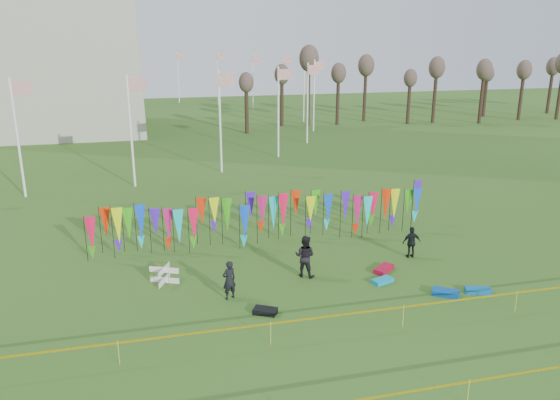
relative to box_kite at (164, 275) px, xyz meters
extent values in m
plane|color=#2D4E16|center=(5.40, -3.90, -0.39)|extent=(160.00, 160.00, 0.00)
cylinder|color=white|center=(19.40, 44.10, 3.61)|extent=(0.16, 0.16, 8.00)
plane|color=#AE1A12|center=(20.00, 44.10, 6.91)|extent=(1.40, 0.00, 1.40)
cylinder|color=white|center=(18.44, 51.35, 3.61)|extent=(0.16, 0.16, 8.00)
plane|color=#AE1A12|center=(19.04, 51.35, 6.91)|extent=(1.40, 0.00, 1.40)
cylinder|color=white|center=(15.65, 58.10, 3.61)|extent=(0.16, 0.16, 8.00)
plane|color=#AE1A12|center=(16.25, 58.10, 6.91)|extent=(1.40, 0.00, 1.40)
cylinder|color=white|center=(11.20, 63.90, 3.61)|extent=(0.16, 0.16, 8.00)
plane|color=#AE1A12|center=(11.80, 63.90, 6.91)|extent=(1.40, 0.00, 1.40)
cylinder|color=white|center=(5.40, 68.35, 3.61)|extent=(0.16, 0.16, 8.00)
plane|color=#AE1A12|center=(6.00, 68.35, 6.91)|extent=(1.40, 0.00, 1.40)
cylinder|color=white|center=(-1.35, 71.15, 3.61)|extent=(0.16, 0.16, 8.00)
plane|color=#AE1A12|center=(-0.75, 71.15, 6.91)|extent=(1.40, 0.00, 1.40)
cylinder|color=white|center=(-8.60, 72.10, 3.61)|extent=(0.16, 0.16, 8.00)
plane|color=#AE1A12|center=(-8.00, 72.10, 6.91)|extent=(1.40, 0.00, 1.40)
cylinder|color=white|center=(-15.85, 71.15, 3.61)|extent=(0.16, 0.16, 8.00)
plane|color=#AE1A12|center=(-15.25, 71.15, 6.91)|extent=(1.40, 0.00, 1.40)
cylinder|color=white|center=(-8.60, 16.10, 3.61)|extent=(0.16, 0.16, 8.00)
plane|color=#AE1A12|center=(-8.00, 16.10, 6.91)|extent=(1.40, 0.00, 1.40)
cylinder|color=white|center=(-1.35, 17.06, 3.61)|extent=(0.16, 0.16, 8.00)
plane|color=#AE1A12|center=(-0.75, 17.06, 6.91)|extent=(1.40, 0.00, 1.40)
cylinder|color=white|center=(5.40, 19.85, 3.61)|extent=(0.16, 0.16, 8.00)
plane|color=#AE1A12|center=(6.00, 19.85, 6.91)|extent=(1.40, 0.00, 1.40)
cylinder|color=white|center=(11.20, 24.30, 3.61)|extent=(0.16, 0.16, 8.00)
plane|color=#AE1A12|center=(11.80, 24.30, 6.91)|extent=(1.40, 0.00, 1.40)
cylinder|color=white|center=(15.65, 30.10, 3.61)|extent=(0.16, 0.16, 8.00)
plane|color=#AE1A12|center=(16.25, 30.10, 6.91)|extent=(1.40, 0.00, 1.40)
cylinder|color=white|center=(18.44, 36.85, 3.61)|extent=(0.16, 0.16, 8.00)
plane|color=#AE1A12|center=(19.04, 36.85, 6.91)|extent=(1.40, 0.00, 1.40)
cylinder|color=black|center=(-3.60, 3.98, 0.85)|extent=(0.03, 0.03, 2.47)
cone|color=#F80D41|center=(-3.32, 3.98, 1.20)|extent=(0.64, 0.64, 1.60)
cylinder|color=black|center=(-2.98, 3.98, 0.85)|extent=(0.03, 0.03, 2.47)
cone|color=red|center=(-2.70, 3.98, 1.20)|extent=(0.64, 0.64, 1.60)
cylinder|color=black|center=(-2.36, 3.98, 0.85)|extent=(0.03, 0.03, 2.47)
cone|color=#DAEE0C|center=(-2.08, 3.98, 1.20)|extent=(0.64, 0.64, 1.60)
cylinder|color=black|center=(-1.74, 3.98, 0.85)|extent=(0.03, 0.03, 2.47)
cone|color=#33AA13|center=(-1.46, 3.98, 1.20)|extent=(0.64, 0.64, 1.60)
cylinder|color=black|center=(-1.12, 3.98, 0.85)|extent=(0.03, 0.03, 2.47)
cone|color=blue|center=(-0.84, 3.98, 1.20)|extent=(0.64, 0.64, 1.60)
cylinder|color=black|center=(-0.50, 3.98, 0.85)|extent=(0.03, 0.03, 2.47)
cone|color=#4616C7|center=(-0.22, 3.98, 1.20)|extent=(0.64, 0.64, 1.60)
cylinder|color=black|center=(0.12, 3.98, 0.85)|extent=(0.03, 0.03, 2.47)
cone|color=#C71662|center=(0.40, 3.98, 1.20)|extent=(0.64, 0.64, 1.60)
cylinder|color=black|center=(0.74, 3.98, 0.85)|extent=(0.03, 0.03, 2.47)
cone|color=#0DC6CE|center=(1.02, 3.98, 1.20)|extent=(0.64, 0.64, 1.60)
cylinder|color=black|center=(1.36, 3.98, 0.85)|extent=(0.03, 0.03, 2.47)
cone|color=#F80D41|center=(1.64, 3.98, 1.20)|extent=(0.64, 0.64, 1.60)
cylinder|color=black|center=(1.99, 3.98, 0.85)|extent=(0.03, 0.03, 2.47)
cone|color=red|center=(2.27, 3.98, 1.20)|extent=(0.64, 0.64, 1.60)
cylinder|color=black|center=(2.61, 3.98, 0.85)|extent=(0.03, 0.03, 2.47)
cone|color=#DAEE0C|center=(2.89, 3.98, 1.20)|extent=(0.64, 0.64, 1.60)
cylinder|color=black|center=(3.23, 3.98, 0.85)|extent=(0.03, 0.03, 2.47)
cone|color=#33AA13|center=(3.51, 3.98, 1.20)|extent=(0.64, 0.64, 1.60)
cylinder|color=black|center=(3.85, 3.98, 0.85)|extent=(0.03, 0.03, 2.47)
cone|color=blue|center=(4.13, 3.98, 1.20)|extent=(0.64, 0.64, 1.60)
cylinder|color=black|center=(4.47, 3.98, 0.85)|extent=(0.03, 0.03, 2.47)
cone|color=#4616C7|center=(4.75, 3.98, 1.20)|extent=(0.64, 0.64, 1.60)
cylinder|color=black|center=(5.09, 3.98, 0.85)|extent=(0.03, 0.03, 2.47)
cone|color=#C71662|center=(5.37, 3.98, 1.20)|extent=(0.64, 0.64, 1.60)
cylinder|color=black|center=(5.71, 3.98, 0.85)|extent=(0.03, 0.03, 2.47)
cone|color=#0DC6CE|center=(5.99, 3.98, 1.20)|extent=(0.64, 0.64, 1.60)
cylinder|color=black|center=(6.33, 3.98, 0.85)|extent=(0.03, 0.03, 2.47)
cone|color=#F80D41|center=(6.61, 3.98, 1.20)|extent=(0.64, 0.64, 1.60)
cylinder|color=black|center=(6.95, 3.98, 0.85)|extent=(0.03, 0.03, 2.47)
cone|color=red|center=(7.23, 3.98, 1.20)|extent=(0.64, 0.64, 1.60)
cylinder|color=black|center=(7.57, 3.98, 0.85)|extent=(0.03, 0.03, 2.47)
cone|color=#DAEE0C|center=(7.85, 3.98, 1.20)|extent=(0.64, 0.64, 1.60)
cylinder|color=black|center=(8.19, 3.98, 0.85)|extent=(0.03, 0.03, 2.47)
cone|color=#33AA13|center=(8.47, 3.98, 1.20)|extent=(0.64, 0.64, 1.60)
cylinder|color=black|center=(8.81, 3.98, 0.85)|extent=(0.03, 0.03, 2.47)
cone|color=blue|center=(9.09, 3.98, 1.20)|extent=(0.64, 0.64, 1.60)
cylinder|color=black|center=(9.43, 3.98, 0.85)|extent=(0.03, 0.03, 2.47)
cone|color=#4616C7|center=(9.71, 3.98, 1.20)|extent=(0.64, 0.64, 1.60)
cylinder|color=black|center=(10.05, 3.98, 0.85)|extent=(0.03, 0.03, 2.47)
cone|color=#C71662|center=(10.33, 3.98, 1.20)|extent=(0.64, 0.64, 1.60)
cylinder|color=black|center=(10.67, 3.98, 0.85)|extent=(0.03, 0.03, 2.47)
cone|color=#0DC6CE|center=(10.95, 3.98, 1.20)|extent=(0.64, 0.64, 1.60)
cylinder|color=black|center=(11.30, 3.98, 0.85)|extent=(0.03, 0.03, 2.47)
cone|color=#F80D41|center=(11.58, 3.98, 1.20)|extent=(0.64, 0.64, 1.60)
cylinder|color=black|center=(11.92, 3.98, 0.85)|extent=(0.03, 0.03, 2.47)
cone|color=red|center=(12.20, 3.98, 1.20)|extent=(0.64, 0.64, 1.60)
cylinder|color=black|center=(12.54, 3.98, 0.85)|extent=(0.03, 0.03, 2.47)
cone|color=#DAEE0C|center=(12.82, 3.98, 1.20)|extent=(0.64, 0.64, 1.60)
cylinder|color=black|center=(13.16, 3.98, 0.85)|extent=(0.03, 0.03, 2.47)
cone|color=#33AA13|center=(13.44, 3.98, 1.20)|extent=(0.64, 0.64, 1.60)
cylinder|color=black|center=(13.78, 3.98, 0.85)|extent=(0.03, 0.03, 2.47)
cone|color=blue|center=(14.06, 3.98, 1.20)|extent=(0.64, 0.64, 1.60)
cylinder|color=black|center=(14.40, 3.98, 0.85)|extent=(0.03, 0.03, 2.47)
cone|color=#4616C7|center=(14.68, 3.98, 1.20)|extent=(0.64, 0.64, 1.60)
cube|color=yellow|center=(5.40, -6.03, 0.43)|extent=(26.00, 0.01, 0.08)
cylinder|color=yellow|center=(-1.60, -6.03, 0.06)|extent=(0.02, 0.02, 0.90)
cylinder|color=yellow|center=(3.40, -6.03, 0.06)|extent=(0.02, 0.02, 0.90)
cylinder|color=yellow|center=(8.40, -6.03, 0.06)|extent=(0.02, 0.02, 0.90)
cylinder|color=yellow|center=(13.40, -6.03, 0.06)|extent=(0.02, 0.02, 0.90)
cube|color=yellow|center=(5.40, -10.72, 0.43)|extent=(26.00, 0.01, 0.08)
cylinder|color=yellow|center=(8.40, -10.72, 0.06)|extent=(0.02, 0.02, 0.90)
cylinder|color=#39271C|center=(11.40, 40.10, 2.81)|extent=(0.44, 0.44, 6.40)
ellipsoid|color=brown|center=(11.40, 40.10, 6.17)|extent=(1.92, 1.92, 2.56)
cylinder|color=#39271C|center=(15.40, 40.10, 2.81)|extent=(0.44, 0.44, 6.40)
ellipsoid|color=brown|center=(15.40, 40.10, 6.17)|extent=(1.92, 1.92, 2.56)
cylinder|color=#39271C|center=(19.40, 40.10, 2.81)|extent=(0.44, 0.44, 6.40)
ellipsoid|color=brown|center=(19.40, 40.10, 6.17)|extent=(1.92, 1.92, 2.56)
cylinder|color=#39271C|center=(23.40, 40.10, 2.81)|extent=(0.44, 0.44, 6.40)
ellipsoid|color=brown|center=(23.40, 40.10, 6.17)|extent=(1.92, 1.92, 2.56)
cylinder|color=#39271C|center=(27.40, 40.10, 2.81)|extent=(0.44, 0.44, 6.40)
ellipsoid|color=brown|center=(27.40, 40.10, 6.17)|extent=(1.92, 1.92, 2.56)
cylinder|color=#39271C|center=(31.40, 40.10, 2.81)|extent=(0.44, 0.44, 6.40)
ellipsoid|color=brown|center=(31.40, 40.10, 6.17)|extent=(1.92, 1.92, 2.56)
cylinder|color=#39271C|center=(35.40, 40.10, 2.81)|extent=(0.44, 0.44, 6.40)
ellipsoid|color=brown|center=(35.40, 40.10, 6.17)|extent=(1.92, 1.92, 2.56)
cylinder|color=#39271C|center=(39.40, 40.10, 2.81)|extent=(0.44, 0.44, 6.40)
ellipsoid|color=brown|center=(39.40, 40.10, 6.17)|extent=(1.92, 1.92, 2.56)
cylinder|color=#39271C|center=(43.40, 40.10, 2.81)|extent=(0.44, 0.44, 6.40)
ellipsoid|color=brown|center=(43.40, 40.10, 6.17)|extent=(1.92, 1.92, 2.56)
cylinder|color=#39271C|center=(47.40, 40.10, 2.81)|extent=(0.44, 0.44, 6.40)
ellipsoid|color=brown|center=(47.40, 40.10, 6.17)|extent=(1.92, 1.92, 2.56)
cylinder|color=#39271C|center=(51.40, 40.10, 2.81)|extent=(0.44, 0.44, 6.40)
ellipsoid|color=brown|center=(51.40, 40.10, 6.17)|extent=(1.92, 1.92, 2.56)
cylinder|color=red|center=(-0.34, -0.34, 0.00)|extent=(0.02, 0.02, 0.78)
cylinder|color=red|center=(0.34, -0.34, 0.00)|extent=(0.02, 0.02, 0.78)
cylinder|color=red|center=(-0.34, 0.34, 0.00)|extent=(0.02, 0.02, 0.78)
cylinder|color=red|center=(0.34, 0.34, 0.00)|extent=(0.02, 0.02, 0.78)
imported|color=black|center=(2.57, -2.16, 0.45)|extent=(0.73, 0.64, 1.68)
imported|color=black|center=(6.25, -0.80, 0.59)|extent=(1.12, 1.02, 1.96)
imported|color=black|center=(11.99, 0.05, 0.41)|extent=(0.95, 0.57, 1.59)
cube|color=#0D98C9|center=(9.42, -2.32, -0.29)|extent=(1.07, 0.77, 0.19)
cube|color=#0A48A3|center=(11.51, -4.11, -0.27)|extent=(1.23, 1.12, 0.23)
cube|color=#B00B29|center=(10.00, -1.17, -0.28)|extent=(1.22, 1.13, 0.21)
cube|color=black|center=(3.74, -3.78, -0.28)|extent=(1.05, 0.91, 0.21)
cube|color=#0C63A8|center=(12.98, -4.22, -0.29)|extent=(1.18, 0.83, 0.20)
camera|label=1|loc=(-0.38, -22.73, 10.18)|focal=35.00mm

